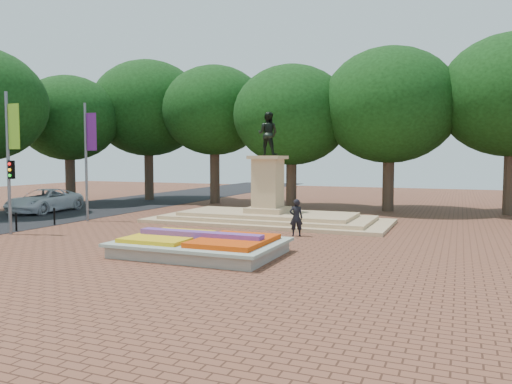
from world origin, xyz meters
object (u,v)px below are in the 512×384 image
Objects in this scene: pedestrian at (296,218)px; van at (44,201)px; monument at (268,207)px; flower_bed at (201,245)px.

van is at bearing -34.85° from pedestrian.
monument is 2.41× the size of van.
monument is at bearing -78.77° from pedestrian.
van is 19.61m from pedestrian.
pedestrian reaches higher than van.
flower_bed is 6.18m from pedestrian.
van reaches higher than flower_bed.
pedestrian is at bearing -53.75° from monument.
pedestrian is (2.04, 5.81, 0.52)m from flower_bed.
pedestrian reaches higher than flower_bed.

